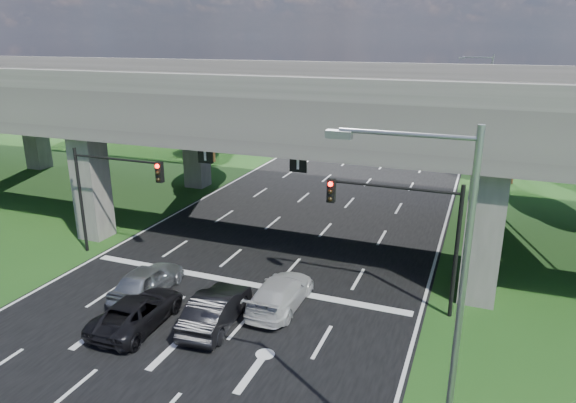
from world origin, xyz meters
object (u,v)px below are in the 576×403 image
Objects in this scene: signal_left at (110,184)px; streetlight_far at (480,118)px; car_trailing at (138,311)px; car_white at (280,293)px; signal_right at (406,221)px; car_silver at (147,281)px; streetlight_near at (443,302)px; streetlight_beyond at (485,96)px; car_dark at (216,309)px.

signal_left is 26.95m from streetlight_far.
car_trailing is (5.58, -5.57, -3.49)m from signal_left.
car_white is at bearing -10.35° from signal_left.
signal_right reaches higher than car_silver.
streetlight_near is at bearing 131.92° from car_white.
streetlight_far is at bearing -121.45° from car_silver.
car_silver is (4.34, -3.16, -3.42)m from signal_left.
car_dark is (-9.26, -40.40, -5.06)m from streetlight_beyond.
car_dark reaches higher than car_white.
car_dark is at bearing -26.66° from signal_left.
streetlight_beyond reaches higher than car_silver.
streetlight_beyond is 2.09× the size of car_trailing.
signal_right is at bearing -96.47° from streetlight_far.
car_white is 6.19m from car_trailing.
streetlight_beyond is (17.92, 36.06, 1.66)m from signal_left.
car_trailing is at bearing 116.35° from car_silver.
signal_left is at bearing -32.19° from car_dark.
streetlight_far is at bearing -117.92° from car_trailing.
car_trailing is (-3.07, -1.22, -0.09)m from car_dark.
car_white is at bearing -170.04° from car_silver.
streetlight_far is 16.00m from streetlight_beyond.
car_silver is at bearing -164.37° from signal_right.
streetlight_beyond is 41.76m from car_dark.
signal_right is 1.31× the size of car_dark.
car_dark is (4.32, -1.18, 0.02)m from car_silver.
streetlight_beyond reaches higher than signal_right.
signal_left is 1.25× the size of car_white.
streetlight_near and streetlight_beyond have the same top height.
streetlight_near is 1.00× the size of streetlight_beyond.
signal_right is 12.02m from car_trailing.
streetlight_beyond is at bearing -108.72° from car_trailing.
streetlight_beyond is at bearing 63.57° from signal_left.
signal_right is 1.25× the size of car_white.
car_white is 1.00× the size of car_trailing.
streetlight_far is 23.74m from car_white.
signal_left is 0.60× the size of streetlight_near.
car_white is at bearing -134.45° from car_dark.
car_white is at bearing -108.40° from streetlight_far.
streetlight_beyond is 43.72m from car_trailing.
streetlight_far is at bearing -116.31° from car_dark.
streetlight_beyond is at bearing -110.23° from car_silver.
car_white is (-7.32, 8.01, -5.12)m from streetlight_near.
signal_left is 1.31× the size of car_dark.
streetlight_beyond is 39.03m from car_white.
streetlight_far is 2.18× the size of car_dark.
signal_left is at bearing -116.43° from streetlight_beyond.
streetlight_beyond is at bearing -101.41° from car_white.
car_dark is 0.96× the size of car_white.
car_dark is at bearing 163.58° from car_silver.
streetlight_far reaches higher than car_trailing.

